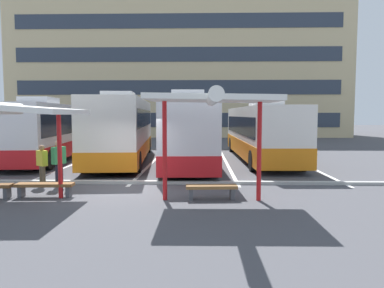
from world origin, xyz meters
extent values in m
plane|color=#47474C|center=(0.00, 0.00, 0.00)|extent=(160.00, 160.00, 0.00)
cube|color=#D1BC8C|center=(0.00, 36.91, 9.25)|extent=(40.13, 15.90, 18.51)
cube|color=#2D3847|center=(0.00, 28.93, 2.04)|extent=(36.92, 0.08, 1.63)
cube|color=#2D3847|center=(0.00, 28.93, 5.74)|extent=(36.92, 0.08, 1.63)
cube|color=#2D3847|center=(0.00, 28.93, 9.44)|extent=(36.92, 0.08, 1.63)
cube|color=#2D3847|center=(0.00, 28.93, 13.14)|extent=(36.92, 0.08, 1.63)
cube|color=silver|center=(-6.15, 8.22, 1.75)|extent=(3.57, 11.12, 2.95)
cube|color=red|center=(-6.15, 8.22, 0.69)|extent=(3.61, 11.16, 0.84)
cube|color=black|center=(-6.15, 8.22, 2.13)|extent=(3.52, 10.25, 1.09)
cube|color=black|center=(-6.66, 13.62, 2.10)|extent=(2.23, 0.29, 1.77)
cube|color=silver|center=(-6.02, 6.86, 3.40)|extent=(1.73, 2.34, 0.36)
cylinder|color=black|center=(-7.68, 11.95, 0.50)|extent=(0.39, 1.02, 1.00)
cylinder|color=black|center=(-5.35, 12.17, 0.50)|extent=(0.39, 1.02, 1.00)
cylinder|color=black|center=(-4.61, 4.48, 0.50)|extent=(0.39, 1.02, 1.00)
cube|color=silver|center=(-1.77, 8.05, 1.87)|extent=(3.65, 12.15, 3.20)
cube|color=orange|center=(-1.77, 8.05, 0.69)|extent=(3.69, 12.20, 0.83)
cube|color=black|center=(-1.77, 8.05, 2.47)|extent=(3.59, 11.20, 0.91)
cube|color=black|center=(-2.30, 13.98, 2.26)|extent=(2.27, 0.28, 1.92)
cube|color=silver|center=(-1.63, 6.56, 3.65)|extent=(1.74, 2.33, 0.36)
cylinder|color=black|center=(-3.35, 12.31, 0.50)|extent=(0.39, 1.02, 1.00)
cylinder|color=black|center=(-0.97, 12.52, 0.50)|extent=(0.39, 1.02, 1.00)
cylinder|color=black|center=(-2.56, 3.57, 0.50)|extent=(0.39, 1.02, 1.00)
cylinder|color=black|center=(-0.19, 3.79, 0.50)|extent=(0.39, 1.02, 1.00)
cube|color=silver|center=(1.99, 6.10, 1.85)|extent=(3.01, 10.28, 3.14)
cube|color=red|center=(1.99, 6.10, 0.68)|extent=(3.05, 10.32, 0.81)
cube|color=black|center=(1.99, 6.10, 2.28)|extent=(3.00, 9.47, 1.18)
cube|color=black|center=(1.72, 11.14, 2.22)|extent=(2.17, 0.20, 1.89)
cube|color=silver|center=(2.06, 4.83, 3.60)|extent=(1.60, 2.28, 0.36)
cylinder|color=black|center=(0.67, 9.51, 0.50)|extent=(0.35, 1.01, 1.00)
cylinder|color=black|center=(2.94, 9.63, 0.50)|extent=(0.35, 1.01, 1.00)
cylinder|color=black|center=(1.05, 2.56, 0.50)|extent=(0.35, 1.01, 1.00)
cylinder|color=black|center=(3.31, 2.68, 0.50)|extent=(0.35, 1.01, 1.00)
cube|color=silver|center=(6.19, 8.85, 1.68)|extent=(2.86, 12.20, 2.81)
cube|color=orange|center=(6.19, 8.85, 0.75)|extent=(2.90, 12.24, 0.95)
cube|color=black|center=(6.19, 8.85, 2.04)|extent=(2.86, 11.23, 0.99)
cube|color=black|center=(6.03, 14.89, 2.02)|extent=(2.22, 0.14, 1.68)
cube|color=silver|center=(6.24, 7.34, 3.26)|extent=(1.58, 2.24, 0.36)
cylinder|color=black|center=(4.91, 13.29, 0.50)|extent=(0.33, 1.01, 1.00)
cylinder|color=black|center=(7.23, 13.35, 0.50)|extent=(0.33, 1.01, 1.00)
cylinder|color=black|center=(5.16, 4.36, 0.50)|extent=(0.33, 1.01, 1.00)
cylinder|color=black|center=(7.48, 4.42, 0.50)|extent=(0.33, 1.01, 1.00)
cube|color=white|center=(-8.25, 7.57, 0.00)|extent=(0.16, 14.00, 0.01)
cube|color=white|center=(-4.12, 7.57, 0.00)|extent=(0.16, 14.00, 0.01)
cube|color=white|center=(0.00, 7.57, 0.00)|extent=(0.16, 14.00, 0.01)
cube|color=white|center=(4.12, 7.57, 0.00)|extent=(0.16, 14.00, 0.01)
cube|color=white|center=(8.25, 7.57, 0.00)|extent=(0.16, 14.00, 0.01)
cylinder|color=red|center=(-1.77, -1.25, 1.40)|extent=(0.14, 0.14, 2.80)
cube|color=white|center=(-3.23, -1.25, 2.88)|extent=(3.92, 3.31, 0.43)
cube|color=#4C4C51|center=(-3.48, -1.31, 0.17)|extent=(0.14, 0.34, 0.35)
cube|color=brown|center=(-2.33, -1.13, 0.40)|extent=(1.84, 0.50, 0.10)
cube|color=#4C4C51|center=(-3.09, -1.17, 0.17)|extent=(0.14, 0.34, 0.35)
cube|color=#4C4C51|center=(-1.57, -1.10, 0.17)|extent=(0.14, 0.34, 0.35)
cylinder|color=red|center=(1.60, -1.43, 1.54)|extent=(0.14, 0.14, 3.07)
cylinder|color=red|center=(4.51, -1.43, 1.54)|extent=(0.14, 0.14, 3.07)
cube|color=white|center=(3.05, -1.43, 3.15)|extent=(3.92, 2.77, 0.21)
cylinder|color=white|center=(3.05, -2.67, 3.12)|extent=(0.36, 3.92, 0.36)
cube|color=brown|center=(3.05, -1.32, 0.40)|extent=(1.63, 0.52, 0.10)
cube|color=#4C4C51|center=(2.40, -1.36, 0.17)|extent=(0.14, 0.34, 0.35)
cube|color=#4C4C51|center=(3.71, -1.28, 0.17)|extent=(0.14, 0.34, 0.35)
cube|color=#ADADA8|center=(0.00, 1.15, 0.06)|extent=(44.00, 0.24, 0.12)
cylinder|color=black|center=(-2.48, 0.64, 0.42)|extent=(0.14, 0.14, 0.85)
cylinder|color=black|center=(-2.58, 0.49, 0.42)|extent=(0.14, 0.14, 0.85)
cube|color=#338C4C|center=(-2.53, 0.56, 1.16)|extent=(0.45, 0.54, 0.64)
sphere|color=tan|center=(-2.53, 0.56, 1.60)|extent=(0.23, 0.23, 0.23)
cylinder|color=brown|center=(-3.13, 0.60, 0.38)|extent=(0.14, 0.14, 0.76)
cylinder|color=brown|center=(-3.25, 0.69, 0.38)|extent=(0.14, 0.14, 0.76)
cube|color=gold|center=(-3.19, 0.64, 1.05)|extent=(0.49, 0.45, 0.57)
sphere|color=#936B4C|center=(-3.19, 0.64, 1.44)|extent=(0.21, 0.21, 0.21)
camera|label=1|loc=(2.72, -12.55, 2.67)|focal=33.86mm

